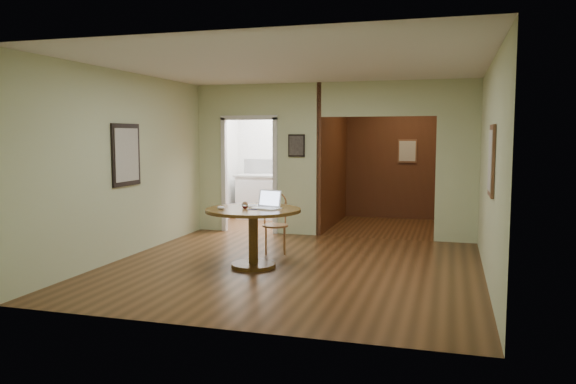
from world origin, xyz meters
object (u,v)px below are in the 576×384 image
(dining_table, at_px, (253,224))
(chair, at_px, (275,219))
(closed_laptop, at_px, (252,206))
(open_laptop, at_px, (268,204))

(dining_table, bearing_deg, chair, 90.83)
(chair, height_order, closed_laptop, chair)
(chair, height_order, open_laptop, open_laptop)
(open_laptop, relative_size, closed_laptop, 1.25)
(dining_table, relative_size, closed_laptop, 4.06)
(dining_table, xyz_separation_m, closed_laptop, (-0.07, 0.13, 0.22))
(chair, xyz_separation_m, open_laptop, (0.20, -0.96, 0.35))
(open_laptop, height_order, closed_laptop, open_laptop)
(dining_table, distance_m, closed_laptop, 0.27)
(dining_table, distance_m, open_laptop, 0.34)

